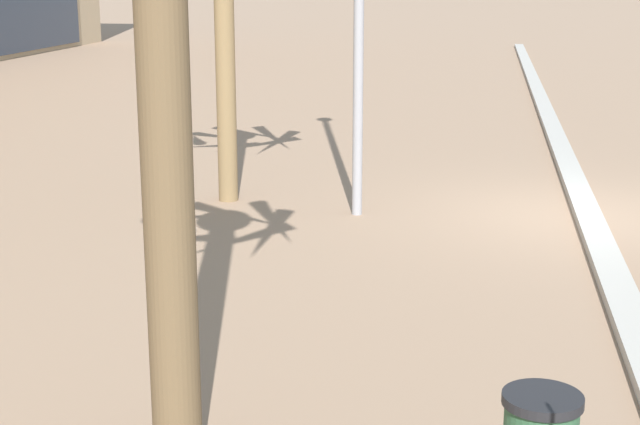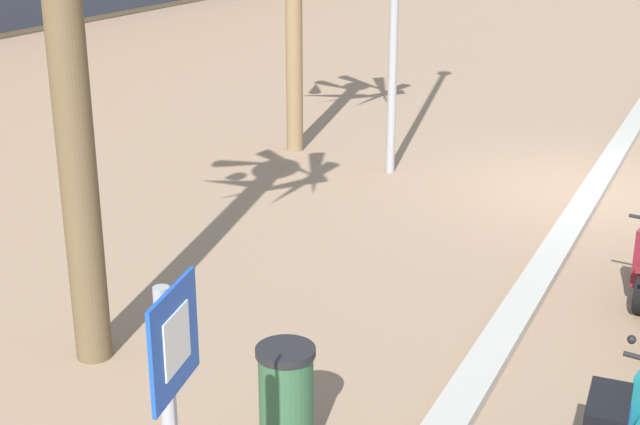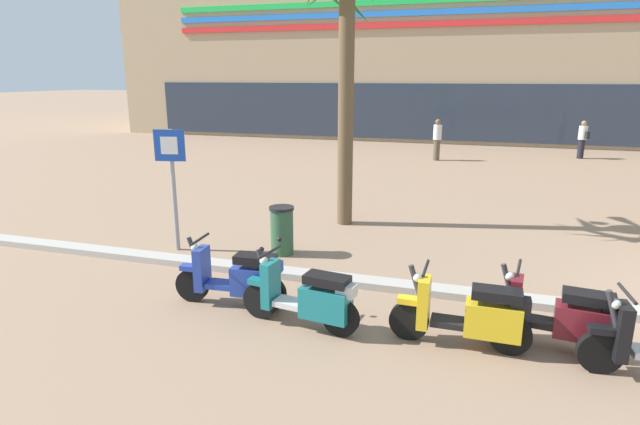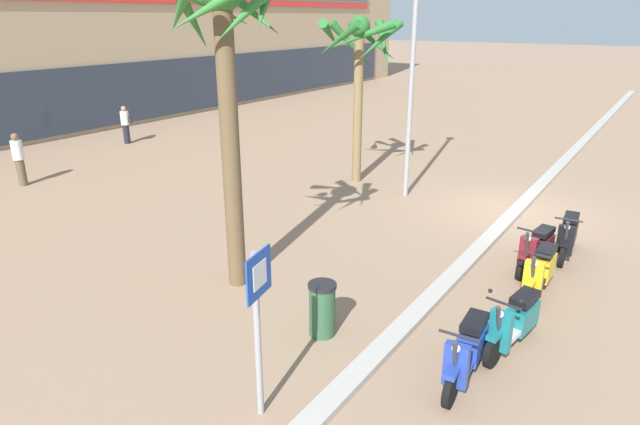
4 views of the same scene
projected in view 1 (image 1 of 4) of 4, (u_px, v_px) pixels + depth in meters
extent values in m
plane|color=#93755B|center=(582.00, 217.00, 13.36)|extent=(200.00, 200.00, 0.00)
cube|color=#ADA89E|center=(587.00, 213.00, 13.34)|extent=(60.00, 0.36, 0.12)
cylinder|color=olive|center=(225.00, 38.00, 13.76)|extent=(0.29, 0.29, 4.79)
cylinder|color=brown|center=(163.00, 67.00, 6.16)|extent=(0.35, 0.35, 5.53)
cylinder|color=black|center=(543.00, 400.00, 5.63)|extent=(0.48, 0.48, 0.06)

